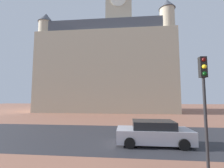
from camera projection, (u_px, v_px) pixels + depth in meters
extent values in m
plane|color=#93604C|center=(105.00, 133.00, 12.40)|extent=(120.00, 120.00, 0.00)
cube|color=#2D2D33|center=(104.00, 136.00, 11.57)|extent=(120.00, 8.36, 0.00)
cube|color=beige|center=(108.00, 76.00, 35.55)|extent=(28.23, 14.53, 16.37)
cube|color=#4C515B|center=(108.00, 37.00, 36.41)|extent=(25.97, 13.36, 2.40)
cube|color=beige|center=(119.00, 48.00, 35.88)|extent=(5.92, 5.92, 29.43)
cylinder|color=beige|center=(44.00, 66.00, 31.15)|extent=(2.80, 2.80, 18.97)
cone|color=#4C515B|center=(46.00, 18.00, 32.11)|extent=(3.20, 3.20, 2.00)
cylinder|color=beige|center=(169.00, 60.00, 28.83)|extent=(2.80, 2.80, 20.54)
cone|color=#4C515B|center=(167.00, 4.00, 29.86)|extent=(3.20, 3.20, 2.00)
cube|color=#B2B2BC|center=(153.00, 135.00, 9.48)|extent=(4.59, 1.87, 0.81)
cube|color=black|center=(153.00, 125.00, 9.54)|extent=(2.57, 1.65, 0.50)
cylinder|color=black|center=(174.00, 136.00, 10.24)|extent=(0.64, 0.22, 0.64)
cylinder|color=black|center=(184.00, 145.00, 8.38)|extent=(0.64, 0.22, 0.64)
cylinder|color=black|center=(129.00, 135.00, 10.52)|extent=(0.64, 0.22, 0.64)
cylinder|color=black|center=(130.00, 143.00, 8.67)|extent=(0.64, 0.22, 0.64)
cylinder|color=black|center=(206.00, 123.00, 6.22)|extent=(0.12, 0.12, 3.80)
cube|color=black|center=(203.00, 67.00, 6.43)|extent=(0.28, 0.24, 0.90)
sphere|color=#390606|center=(204.00, 60.00, 6.33)|extent=(0.18, 0.18, 0.18)
sphere|color=yellow|center=(204.00, 67.00, 6.30)|extent=(0.18, 0.18, 0.18)
sphere|color=#06330C|center=(205.00, 74.00, 6.28)|extent=(0.18, 0.18, 0.18)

